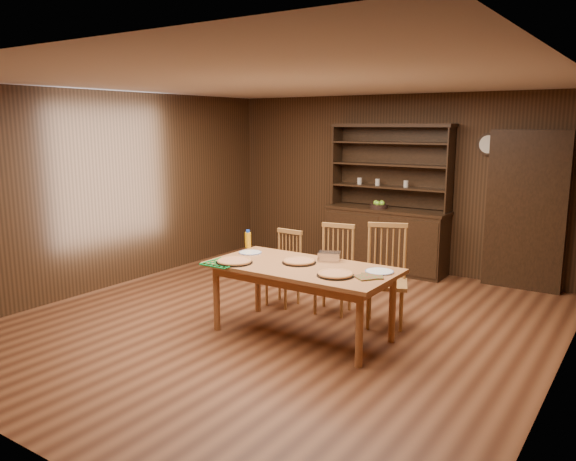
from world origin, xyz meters
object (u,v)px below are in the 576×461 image
Objects in this scene: china_hutch at (387,231)px; chair_left at (286,265)px; dining_table at (302,273)px; chair_center at (335,265)px; juice_bottle at (248,239)px; chair_right at (386,271)px.

china_hutch is 2.20m from chair_left.
chair_center reaches higher than dining_table.
chair_center is 1.06m from juice_bottle.
chair_right reaches higher than chair_left.
china_hutch reaches higher than chair_left.
chair_center reaches higher than chair_left.
china_hutch is at bearing 91.33° from chair_right.
juice_bottle reaches higher than chair_left.
chair_left is (-0.74, 0.79, -0.19)m from dining_table.
dining_table is 1.01m from chair_right.
chair_right is (0.56, 0.84, -0.08)m from dining_table.
juice_bottle is at bearing -102.87° from china_hutch.
chair_left is at bearing 133.12° from dining_table.
chair_center is (0.27, -2.06, -0.05)m from china_hutch.
china_hutch is at bearing 82.37° from chair_left.
dining_table is 1.87× the size of chair_center.
chair_left is 0.89× the size of chair_center.
chair_center is at bearing 152.16° from chair_right.
chair_center reaches higher than juice_bottle.
chair_left is 1.30m from chair_right.
juice_bottle is (-1.54, -0.47, 0.26)m from chair_right.
chair_center is at bearing 97.27° from dining_table.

